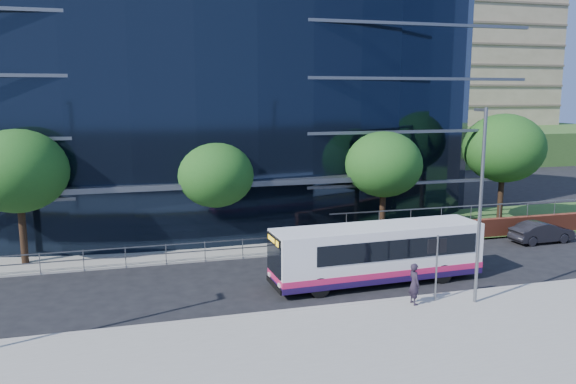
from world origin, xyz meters
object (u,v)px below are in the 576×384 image
object	(u,v)px
city_bus	(379,253)
pedestrian	(414,284)
street_sign	(437,254)
tree_dist_e	(402,129)
parked_car	(542,232)
tree_far_b	(216,175)
tree_far_c	(384,164)
tree_far_a	(18,171)
tree_far_d	(504,148)
tree_dist_f	(506,129)
streetlight_east	(480,200)

from	to	relation	value
city_bus	pedestrian	bearing A→B (deg)	-91.03
street_sign	tree_dist_e	distance (m)	45.99
parked_car	tree_far_b	bearing A→B (deg)	76.03
tree_far_c	city_bus	world-z (taller)	tree_far_c
street_sign	tree_dist_e	bearing A→B (deg)	64.88
tree_far_a	tree_dist_e	xyz separation A→B (m)	(37.00, 31.00, -0.33)
tree_far_c	parked_car	xyz separation A→B (m)	(8.69, -3.44, -3.91)
tree_far_a	tree_far_c	size ratio (longest dim) A/B	1.07
tree_far_a	tree_far_b	bearing A→B (deg)	2.86
tree_far_b	city_bus	size ratio (longest dim) A/B	0.60
tree_far_c	parked_car	distance (m)	10.13
parked_car	tree_dist_e	bearing A→B (deg)	-15.65
tree_far_c	pedestrian	world-z (taller)	tree_far_c
tree_far_d	tree_dist_f	size ratio (longest dim) A/B	1.23
street_sign	streetlight_east	bearing A→B (deg)	-21.36
tree_far_c	tree_far_d	size ratio (longest dim) A/B	0.87
city_bus	pedestrian	size ratio (longest dim) A/B	5.83
streetlight_east	pedestrian	distance (m)	4.30
tree_far_b	city_bus	distance (m)	10.55
tree_far_a	tree_far_c	world-z (taller)	tree_far_a
tree_far_b	tree_dist_e	bearing A→B (deg)	48.48
tree_far_c	streetlight_east	distance (m)	11.22
tree_far_c	streetlight_east	bearing A→B (deg)	-95.11
parked_car	pedestrian	size ratio (longest dim) A/B	2.21
street_sign	parked_car	size ratio (longest dim) A/B	0.73
street_sign	tree_far_b	xyz separation A→B (m)	(-7.50, 11.09, 2.06)
street_sign	tree_far_d	distance (m)	16.61
tree_far_c	streetlight_east	world-z (taller)	streetlight_east
tree_dist_e	city_bus	bearing A→B (deg)	-118.23
tree_far_b	tree_far_d	size ratio (longest dim) A/B	0.81
street_sign	tree_far_c	world-z (taller)	tree_far_c
tree_far_a	city_bus	distance (m)	18.30
streetlight_east	pedestrian	xyz separation A→B (m)	(-2.56, 0.46, -3.43)
parked_car	pedestrian	world-z (taller)	pedestrian
street_sign	streetlight_east	size ratio (longest dim) A/B	0.35
tree_dist_e	pedestrian	world-z (taller)	tree_dist_e
tree_far_b	tree_dist_e	world-z (taller)	tree_dist_e
city_bus	parked_car	world-z (taller)	city_bus
tree_dist_e	tree_dist_f	size ratio (longest dim) A/B	1.08
tree_dist_e	tree_far_c	bearing A→B (deg)	-118.74
tree_far_b	pedestrian	world-z (taller)	tree_far_b
tree_far_c	tree_far_b	bearing A→B (deg)	177.14
tree_far_d	tree_dist_e	xyz separation A→B (m)	(8.00, 30.00, -0.65)
tree_far_b	streetlight_east	bearing A→B (deg)	-52.37
street_sign	tree_far_a	size ratio (longest dim) A/B	0.40
tree_dist_e	streetlight_east	distance (m)	45.85
street_sign	tree_dist_f	bearing A→B (deg)	50.84
tree_far_a	city_bus	size ratio (longest dim) A/B	0.69
tree_far_a	parked_car	distance (m)	29.20
tree_dist_e	tree_dist_f	xyz separation A→B (m)	(16.00, 2.00, -0.33)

